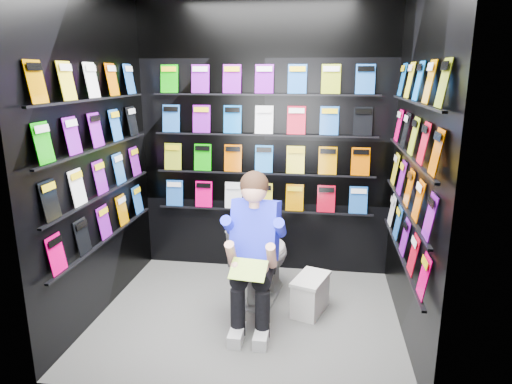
# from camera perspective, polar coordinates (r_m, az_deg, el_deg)

# --- Properties ---
(floor) EXTENTS (2.40, 2.40, 0.00)m
(floor) POSITION_cam_1_polar(r_m,az_deg,el_deg) (3.83, -1.04, -15.32)
(floor) COLOR #60605D
(floor) RESTS_ON ground
(wall_back) EXTENTS (2.40, 0.04, 2.60)m
(wall_back) POSITION_cam_1_polar(r_m,az_deg,el_deg) (4.35, 1.06, 6.56)
(wall_back) COLOR black
(wall_back) RESTS_ON floor
(wall_front) EXTENTS (2.40, 0.04, 2.60)m
(wall_front) POSITION_cam_1_polar(r_m,az_deg,el_deg) (2.41, -5.08, -0.07)
(wall_front) COLOR black
(wall_front) RESTS_ON floor
(wall_left) EXTENTS (0.04, 2.00, 2.60)m
(wall_left) POSITION_cam_1_polar(r_m,az_deg,el_deg) (3.76, -19.54, 4.44)
(wall_left) COLOR black
(wall_left) RESTS_ON floor
(wall_right) EXTENTS (0.04, 2.00, 2.60)m
(wall_right) POSITION_cam_1_polar(r_m,az_deg,el_deg) (3.39, 19.34, 3.42)
(wall_right) COLOR black
(wall_right) RESTS_ON floor
(comics_back) EXTENTS (2.10, 0.06, 1.37)m
(comics_back) POSITION_cam_1_polar(r_m,az_deg,el_deg) (4.32, 1.01, 6.57)
(comics_back) COLOR #F10065
(comics_back) RESTS_ON wall_back
(comics_left) EXTENTS (0.06, 1.70, 1.37)m
(comics_left) POSITION_cam_1_polar(r_m,az_deg,el_deg) (3.75, -19.14, 4.52)
(comics_left) COLOR #F10065
(comics_left) RESTS_ON wall_left
(comics_right) EXTENTS (0.06, 1.70, 1.37)m
(comics_right) POSITION_cam_1_polar(r_m,az_deg,el_deg) (3.38, 18.85, 3.53)
(comics_right) COLOR #F10065
(comics_right) RESTS_ON wall_right
(toilet) EXTENTS (0.50, 0.79, 0.73)m
(toilet) POSITION_cam_1_polar(r_m,az_deg,el_deg) (3.98, 0.77, -8.21)
(toilet) COLOR silver
(toilet) RESTS_ON floor
(longbox) EXTENTS (0.31, 0.42, 0.28)m
(longbox) POSITION_cam_1_polar(r_m,az_deg,el_deg) (3.86, 6.80, -12.77)
(longbox) COLOR white
(longbox) RESTS_ON floor
(longbox_lid) EXTENTS (0.34, 0.44, 0.03)m
(longbox_lid) POSITION_cam_1_polar(r_m,az_deg,el_deg) (3.79, 6.87, -10.71)
(longbox_lid) COLOR white
(longbox_lid) RESTS_ON longbox
(reader) EXTENTS (0.55, 0.75, 1.28)m
(reader) POSITION_cam_1_polar(r_m,az_deg,el_deg) (3.49, -0.05, -4.94)
(reader) COLOR #1C23F1
(reader) RESTS_ON toilet
(held_comic) EXTENTS (0.27, 0.18, 0.11)m
(held_comic) POSITION_cam_1_polar(r_m,az_deg,el_deg) (3.23, -0.98, -9.70)
(held_comic) COLOR green
(held_comic) RESTS_ON reader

